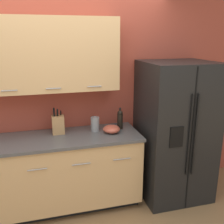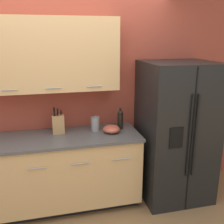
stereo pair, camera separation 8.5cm
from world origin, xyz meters
name	(u,v)px [view 2 (the right image)]	position (x,y,z in m)	size (l,w,h in m)	color
wall_back	(65,88)	(-0.04, 1.06, 1.42)	(10.00, 0.39, 2.60)	#993D2D
counter_unit	(59,171)	(-0.18, 0.76, 0.47)	(1.94, 0.64, 0.92)	black
refrigerator	(175,132)	(1.28, 0.68, 0.87)	(0.85, 0.79, 1.75)	black
knife_block	(58,124)	(-0.15, 0.87, 1.03)	(0.14, 0.11, 0.32)	#A87A4C
wine_bottle	(120,119)	(0.60, 0.84, 1.04)	(0.07, 0.07, 0.27)	black
steel_canister	(95,124)	(0.29, 0.84, 1.00)	(0.11, 0.11, 0.19)	gray
mixing_bowl	(111,129)	(0.46, 0.73, 0.96)	(0.20, 0.20, 0.09)	#B24C38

